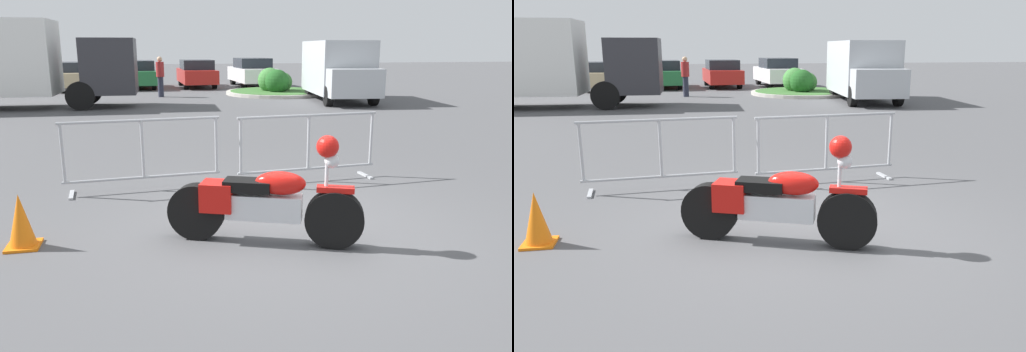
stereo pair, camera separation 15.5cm
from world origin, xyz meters
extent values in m
plane|color=#4C4C4F|center=(0.00, 0.00, 0.00)|extent=(120.00, 120.00, 0.00)
cylinder|color=black|center=(0.34, -0.62, 0.31)|extent=(0.64, 0.40, 0.62)
cylinder|color=black|center=(-1.06, -0.05, 0.31)|extent=(0.64, 0.40, 0.62)
cube|color=silver|center=(-0.36, -0.34, 0.41)|extent=(0.85, 0.52, 0.27)
ellipsoid|color=red|center=(-0.20, -0.40, 0.68)|extent=(0.60, 0.44, 0.25)
cube|color=black|center=(-0.52, -0.27, 0.64)|extent=(0.57, 0.44, 0.12)
cube|color=red|center=(-0.83, -0.15, 0.51)|extent=(0.44, 0.42, 0.31)
cube|color=red|center=(0.34, -0.62, 0.64)|extent=(0.41, 0.27, 0.06)
cylinder|color=silver|center=(0.25, -0.58, 0.77)|extent=(0.05, 0.05, 0.44)
sphere|color=silver|center=(0.30, -0.60, 0.94)|extent=(0.16, 0.16, 0.16)
sphere|color=red|center=(0.25, -0.58, 1.09)|extent=(0.23, 0.23, 0.23)
cylinder|color=#9EA0A5|center=(-1.63, 2.04, 1.05)|extent=(2.30, 0.23, 0.04)
cylinder|color=#9EA0A5|center=(-1.63, 2.04, 0.20)|extent=(2.30, 0.23, 0.04)
cylinder|color=#9EA0A5|center=(-2.73, 1.95, 0.62)|extent=(0.05, 0.05, 0.85)
cylinder|color=#9EA0A5|center=(-1.63, 2.04, 0.62)|extent=(0.05, 0.05, 0.85)
cylinder|color=#9EA0A5|center=(-0.53, 2.13, 0.62)|extent=(0.05, 0.05, 0.85)
cube|color=#9EA0A5|center=(-2.66, 1.96, 0.01)|extent=(0.10, 0.44, 0.03)
cube|color=#9EA0A5|center=(-0.60, 2.13, 0.01)|extent=(0.10, 0.44, 0.03)
cylinder|color=#9EA0A5|center=(0.91, 2.04, 1.05)|extent=(2.30, 0.23, 0.04)
cylinder|color=#9EA0A5|center=(0.91, 2.04, 0.20)|extent=(2.30, 0.23, 0.04)
cylinder|color=#9EA0A5|center=(-0.19, 1.95, 0.62)|extent=(0.05, 0.05, 0.85)
cylinder|color=#9EA0A5|center=(0.91, 2.04, 0.62)|extent=(0.05, 0.05, 0.85)
cylinder|color=#9EA0A5|center=(2.01, 2.13, 0.62)|extent=(0.05, 0.05, 0.85)
cube|color=#9EA0A5|center=(-0.12, 1.96, 0.01)|extent=(0.10, 0.44, 0.03)
cube|color=#9EA0A5|center=(1.94, 2.13, 0.01)|extent=(0.10, 0.44, 0.03)
cube|color=#2D2D33|center=(-2.75, 13.37, 1.43)|extent=(1.87, 2.24, 1.90)
cylinder|color=black|center=(-3.65, 14.37, 0.48)|extent=(0.97, 0.31, 0.96)
cylinder|color=black|center=(-3.71, 12.44, 0.48)|extent=(0.97, 0.31, 0.96)
cube|color=#B2B7BC|center=(5.91, 13.80, 1.31)|extent=(2.42, 4.29, 2.00)
cube|color=#B2B7BC|center=(5.65, 11.32, 0.84)|extent=(1.98, 1.10, 1.00)
cylinder|color=black|center=(6.53, 11.63, 0.36)|extent=(0.31, 0.74, 0.72)
cylinder|color=black|center=(4.86, 11.80, 0.36)|extent=(0.31, 0.74, 0.72)
cylinder|color=black|center=(6.88, 14.91, 0.36)|extent=(0.31, 0.74, 0.72)
cylinder|color=black|center=(5.20, 15.08, 0.36)|extent=(0.31, 0.74, 0.72)
cube|color=black|center=(-7.94, 21.44, 0.60)|extent=(1.86, 4.27, 0.69)
cube|color=#1E232B|center=(-7.93, 21.29, 1.18)|extent=(1.65, 2.21, 0.49)
cylinder|color=black|center=(-8.70, 22.76, 0.31)|extent=(0.24, 0.63, 0.63)
cylinder|color=black|center=(-7.27, 22.81, 0.31)|extent=(0.24, 0.63, 0.63)
cylinder|color=black|center=(-7.17, 20.12, 0.31)|extent=(0.24, 0.63, 0.63)
cube|color=tan|center=(-4.92, 21.15, 0.57)|extent=(1.78, 4.08, 0.66)
cube|color=#1E232B|center=(-4.91, 21.01, 1.13)|extent=(1.58, 2.11, 0.47)
cylinder|color=black|center=(-5.65, 22.41, 0.30)|extent=(0.23, 0.61, 0.60)
cylinder|color=black|center=(-4.28, 22.46, 0.30)|extent=(0.23, 0.61, 0.60)
cylinder|color=black|center=(-5.56, 19.83, 0.30)|extent=(0.23, 0.61, 0.60)
cylinder|color=black|center=(-4.19, 19.88, 0.30)|extent=(0.23, 0.61, 0.60)
cube|color=#236B38|center=(-1.90, 21.71, 0.59)|extent=(1.84, 4.22, 0.68)
cube|color=#1E232B|center=(-1.90, 21.57, 1.17)|extent=(1.63, 2.18, 0.48)
cylinder|color=black|center=(-2.66, 23.02, 0.31)|extent=(0.23, 0.63, 0.62)
cylinder|color=black|center=(-1.24, 23.07, 0.31)|extent=(0.23, 0.63, 0.62)
cylinder|color=black|center=(-2.57, 20.36, 0.31)|extent=(0.23, 0.63, 0.62)
cylinder|color=black|center=(-1.15, 20.41, 0.31)|extent=(0.23, 0.63, 0.62)
cube|color=#B21E19|center=(1.11, 21.71, 0.60)|extent=(1.86, 4.26, 0.68)
cube|color=#1E232B|center=(1.12, 21.57, 1.18)|extent=(1.65, 2.20, 0.49)
cylinder|color=black|center=(0.35, 23.03, 0.31)|extent=(0.24, 0.63, 0.62)
cylinder|color=black|center=(1.78, 23.08, 0.31)|extent=(0.24, 0.63, 0.62)
cylinder|color=black|center=(0.44, 20.34, 0.31)|extent=(0.24, 0.63, 0.62)
cylinder|color=black|center=(1.88, 20.40, 0.31)|extent=(0.24, 0.63, 0.62)
cube|color=white|center=(4.13, 21.84, 0.63)|extent=(1.96, 4.49, 0.72)
cube|color=#1E232B|center=(4.13, 21.69, 1.24)|extent=(1.74, 2.32, 0.51)
cylinder|color=black|center=(3.32, 23.23, 0.33)|extent=(0.25, 0.67, 0.66)
cylinder|color=black|center=(4.83, 23.28, 0.33)|extent=(0.25, 0.67, 0.66)
cylinder|color=black|center=(3.42, 20.40, 0.33)|extent=(0.25, 0.67, 0.66)
cylinder|color=black|center=(4.93, 20.46, 0.33)|extent=(0.25, 0.67, 0.66)
cylinder|color=#262838|center=(-0.93, 16.65, 0.42)|extent=(0.29, 0.29, 0.85)
cylinder|color=maroon|center=(-0.93, 16.65, 1.16)|extent=(0.41, 0.41, 0.62)
sphere|color=tan|center=(-0.93, 16.65, 1.58)|extent=(0.22, 0.22, 0.22)
cylinder|color=#ADA89E|center=(4.31, 16.90, 0.07)|extent=(4.68, 4.68, 0.14)
cylinder|color=#38662D|center=(4.31, 16.90, 0.15)|extent=(4.31, 4.31, 0.02)
sphere|color=#1E511E|center=(4.15, 16.39, 0.59)|extent=(1.07, 1.07, 1.07)
sphere|color=#3D7A38|center=(4.00, 17.11, 0.61)|extent=(1.12, 1.12, 1.12)
sphere|color=#3D7A38|center=(4.60, 17.13, 0.52)|extent=(0.89, 0.89, 0.89)
cube|color=orange|center=(-2.90, 0.08, 0.01)|extent=(0.34, 0.34, 0.03)
cone|color=orange|center=(-2.90, 0.08, 0.31)|extent=(0.28, 0.28, 0.56)
camera|label=1|loc=(-1.53, -5.31, 2.08)|focal=35.00mm
camera|label=2|loc=(-1.38, -5.34, 2.08)|focal=35.00mm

